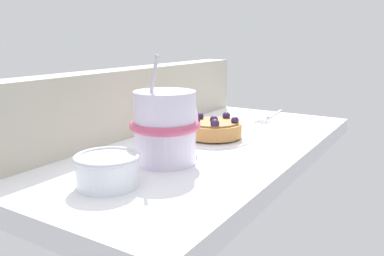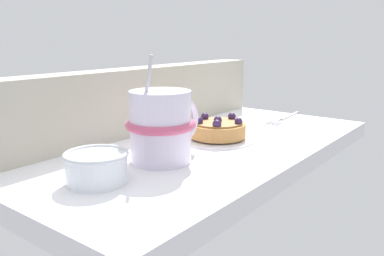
{
  "view_description": "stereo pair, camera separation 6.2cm",
  "coord_description": "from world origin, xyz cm",
  "px_view_note": "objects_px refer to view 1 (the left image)",
  "views": [
    {
      "loc": [
        -55.83,
        -33.32,
        17.42
      ],
      "look_at": [
        -4.51,
        -1.28,
        3.48
      ],
      "focal_mm": 37.37,
      "sensor_mm": 36.0,
      "label": 1
    },
    {
      "loc": [
        -52.28,
        -38.41,
        17.42
      ],
      "look_at": [
        -4.51,
        -1.28,
        3.48
      ],
      "focal_mm": 37.37,
      "sensor_mm": 36.0,
      "label": 2
    }
  ],
  "objects_px": {
    "dessert_fork": "(271,116)",
    "dessert_plate": "(214,138)",
    "raspberry_tart": "(214,128)",
    "coffee_mug": "(166,127)",
    "sugar_bowl": "(108,169)"
  },
  "relations": [
    {
      "from": "dessert_fork",
      "to": "dessert_plate",
      "type": "bearing_deg",
      "value": 176.86
    },
    {
      "from": "raspberry_tart",
      "to": "coffee_mug",
      "type": "height_order",
      "value": "coffee_mug"
    },
    {
      "from": "dessert_fork",
      "to": "sugar_bowl",
      "type": "distance_m",
      "value": 0.5
    },
    {
      "from": "dessert_fork",
      "to": "sugar_bowl",
      "type": "bearing_deg",
      "value": 178.49
    },
    {
      "from": "dessert_plate",
      "to": "coffee_mug",
      "type": "xyz_separation_m",
      "value": [
        -0.15,
        -0.0,
        0.05
      ]
    },
    {
      "from": "raspberry_tart",
      "to": "dessert_fork",
      "type": "height_order",
      "value": "raspberry_tart"
    },
    {
      "from": "dessert_plate",
      "to": "dessert_fork",
      "type": "relative_size",
      "value": 0.78
    },
    {
      "from": "sugar_bowl",
      "to": "coffee_mug",
      "type": "bearing_deg",
      "value": -2.16
    },
    {
      "from": "raspberry_tart",
      "to": "sugar_bowl",
      "type": "distance_m",
      "value": 0.26
    },
    {
      "from": "raspberry_tart",
      "to": "sugar_bowl",
      "type": "bearing_deg",
      "value": 180.0
    },
    {
      "from": "coffee_mug",
      "to": "dessert_fork",
      "type": "height_order",
      "value": "coffee_mug"
    },
    {
      "from": "raspberry_tart",
      "to": "dessert_plate",
      "type": "bearing_deg",
      "value": 3.99
    },
    {
      "from": "sugar_bowl",
      "to": "dessert_plate",
      "type": "bearing_deg",
      "value": 0.0
    },
    {
      "from": "raspberry_tart",
      "to": "dessert_fork",
      "type": "relative_size",
      "value": 0.58
    },
    {
      "from": "dessert_plate",
      "to": "coffee_mug",
      "type": "bearing_deg",
      "value": -178.33
    }
  ]
}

